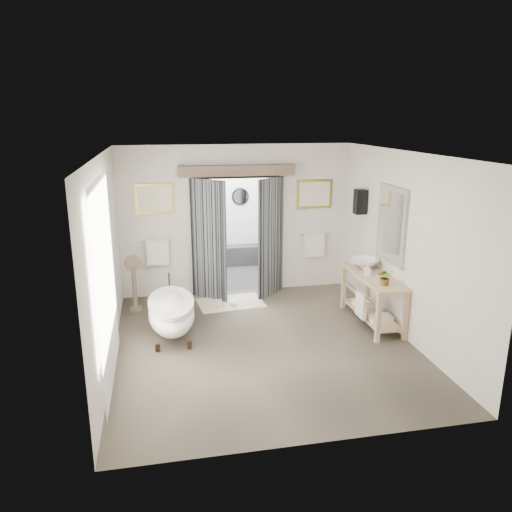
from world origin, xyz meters
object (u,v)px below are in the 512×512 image
clawfoot_tub (171,312)px  rug (231,303)px  basin (365,264)px  vanity (372,295)px

clawfoot_tub → rug: (1.13, 1.20, -0.38)m
rug → basin: size_ratio=2.38×
clawfoot_tub → vanity: size_ratio=1.02×
rug → vanity: bearing=-32.3°
vanity → rug: (-2.20, 1.39, -0.50)m
clawfoot_tub → basin: (3.35, 0.22, 0.55)m
clawfoot_tub → vanity: 3.33m
rug → clawfoot_tub: bearing=-133.3°
vanity → rug: vanity is taller
clawfoot_tub → basin: size_ratio=3.22×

